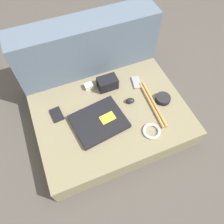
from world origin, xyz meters
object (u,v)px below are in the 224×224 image
charger_brick (89,86)px  phone_silver (57,115)px  camera_pouch (107,83)px  phone_black (136,82)px  computer_mouse (130,101)px  speaker_puck (163,99)px  laptop (99,121)px

charger_brick → phone_silver: bearing=-152.9°
camera_pouch → phone_black: bearing=-12.3°
computer_mouse → charger_brick: charger_brick is taller
speaker_puck → phone_silver: bearing=167.5°
computer_mouse → camera_pouch: camera_pouch is taller
phone_silver → phone_black: bearing=-1.0°
laptop → speaker_puck: same height
laptop → phone_silver: (-0.23, 0.15, -0.01)m
computer_mouse → speaker_puck: size_ratio=0.66×
laptop → camera_pouch: 0.29m
phone_silver → charger_brick: (0.26, 0.13, 0.01)m
phone_silver → phone_black: size_ratio=0.95×
laptop → phone_silver: size_ratio=3.16×
speaker_puck → camera_pouch: (-0.29, 0.24, 0.02)m
laptop → computer_mouse: (0.24, 0.07, 0.00)m
phone_silver → camera_pouch: (0.38, 0.09, 0.03)m
speaker_puck → camera_pouch: camera_pouch is taller
computer_mouse → phone_black: bearing=65.1°
laptop → charger_brick: 0.28m
phone_silver → phone_black: (0.57, 0.05, -0.00)m
speaker_puck → computer_mouse: bearing=162.3°
computer_mouse → phone_silver: computer_mouse is taller
camera_pouch → charger_brick: size_ratio=2.24×
laptop → phone_silver: laptop is taller
computer_mouse → laptop: bearing=-149.3°
laptop → camera_pouch: size_ratio=2.62×
speaker_puck → phone_black: size_ratio=0.87×
speaker_puck → camera_pouch: 0.38m
computer_mouse → charger_brick: size_ratio=1.13×
laptop → camera_pouch: camera_pouch is taller
phone_black → speaker_puck: bearing=-52.4°
computer_mouse → speaker_puck: 0.21m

